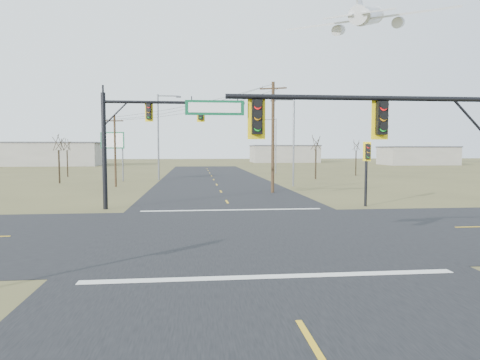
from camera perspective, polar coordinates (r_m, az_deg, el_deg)
The scene contains 22 objects.
ground at distance 21.17m, azimuth 0.66°, elevation -6.95°, with size 320.00×320.00×0.00m, color brown.
road_ew at distance 21.17m, azimuth 0.66°, elevation -6.92°, with size 160.00×14.00×0.02m, color black.
road_ns at distance 21.17m, azimuth 0.66°, elevation -6.91°, with size 14.00×160.00×0.02m, color black.
stop_bar_near at distance 13.96m, azimuth 4.30°, elevation -12.71°, with size 12.00×0.40×0.01m, color silver.
stop_bar_far at distance 28.53m, azimuth -1.08°, elevation -4.00°, with size 12.00×0.40×0.01m, color silver.
mast_arm_near at distance 14.41m, azimuth 18.31°, elevation 6.00°, with size 10.33×0.42×6.28m.
mast_arm_far at distance 29.85m, azimuth -12.38°, elevation 7.01°, with size 9.67×0.50×7.84m.
pedestal_signal_ne at distance 31.49m, azimuth 16.59°, elevation 2.63°, with size 0.68×0.60×4.61m.
utility_pole_near at distance 39.86m, azimuth 4.41°, elevation 5.88°, with size 2.37×1.04×10.24m.
utility_pole_far at distance 47.96m, azimuth -16.32°, elevation 3.96°, with size 1.88×0.31×7.69m.
highway_sign at distance 56.09m, azimuth -16.65°, elevation 4.28°, with size 3.13×1.23×6.21m.
streetlight_a at distance 46.98m, azimuth 6.92°, elevation 5.70°, with size 2.68×0.37×9.58m.
streetlight_b at distance 71.33m, azimuth 4.64°, elevation 4.98°, with size 2.55×0.31×9.14m.
streetlight_c at distance 57.48m, azimuth -10.61°, elevation 6.30°, with size 3.14×0.42×11.23m.
bare_tree_a at distance 55.09m, azimuth -23.05°, elevation 4.68°, with size 3.16×3.16×6.21m.
bare_tree_b at distance 67.57m, azimuth -22.09°, elevation 4.43°, with size 2.35×2.35×5.97m.
bare_tree_c at distance 59.09m, azimuth 10.09°, elevation 4.96°, with size 3.06×3.06×6.36m.
bare_tree_d at distance 68.06m, azimuth 15.24°, elevation 4.54°, with size 2.64×2.64×5.85m.
warehouse_left at distance 116.86m, azimuth -24.76°, elevation 3.11°, with size 28.00×14.00×5.50m, color #A49E91.
warehouse_mid at distance 133.49m, azimuth 5.90°, elevation 3.44°, with size 20.00×12.00×5.00m, color #A49E91.
warehouse_right at distance 120.24m, azimuth 22.59°, elevation 2.96°, with size 18.00×10.00×4.50m, color #A49E91.
jet_airliner at distance 93.47m, azimuth 16.64°, elevation 20.26°, with size 29.78×30.24×14.81m.
Camera 1 is at (-2.40, -20.64, 4.07)m, focal length 32.00 mm.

